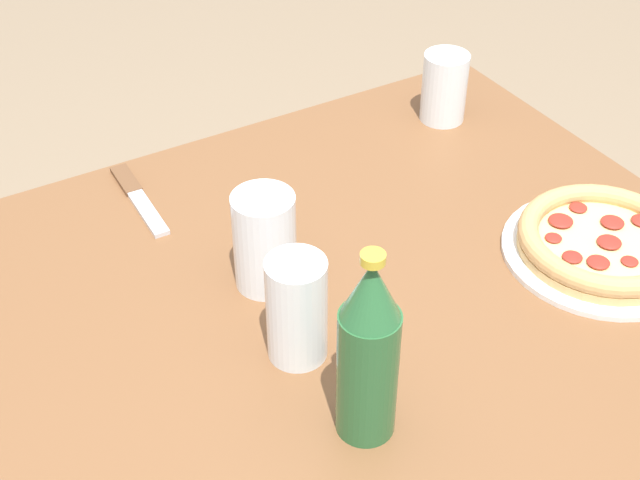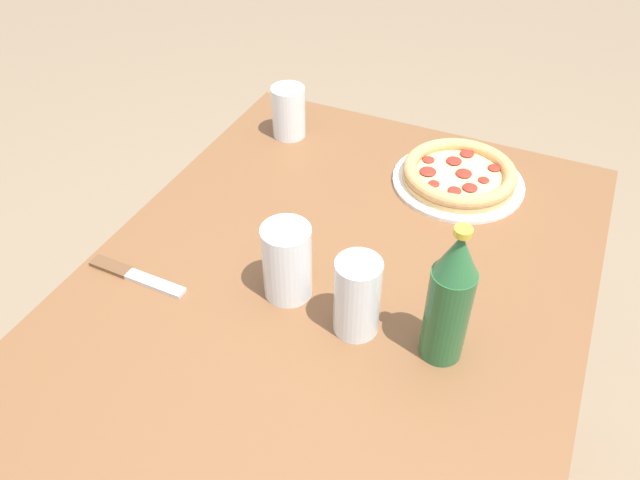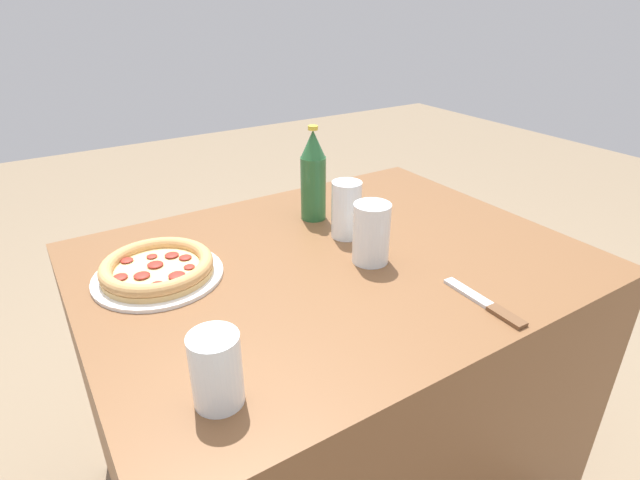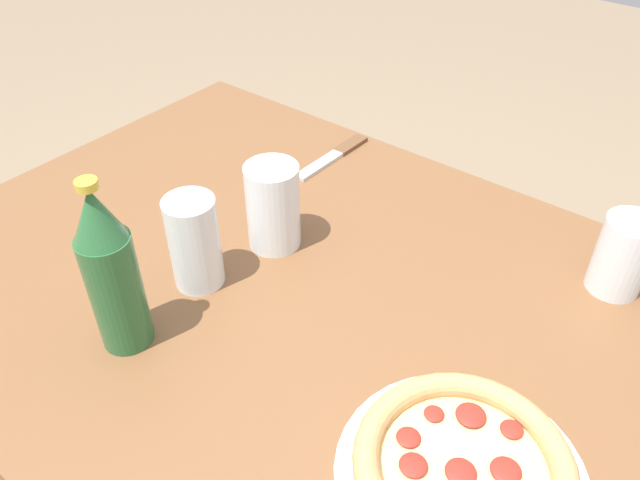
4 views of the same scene
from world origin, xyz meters
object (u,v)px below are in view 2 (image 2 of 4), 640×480
glass_iced_tea (289,114)px  glass_red_wine (287,264)px  glass_water (357,300)px  knife (133,275)px  pizza_margherita (459,175)px  beer_bottle (450,298)px

glass_iced_tea → glass_red_wine: bearing=26.3°
glass_water → knife: 0.39m
pizza_margherita → glass_water: size_ratio=1.92×
glass_iced_tea → glass_water: bearing=36.7°
glass_red_wine → pizza_margherita: bearing=156.7°
beer_bottle → pizza_margherita: bearing=-168.6°
beer_bottle → glass_red_wine: bearing=-93.8°
knife → glass_water: bearing=97.6°
pizza_margherita → glass_iced_tea: glass_iced_tea is taller
glass_iced_tea → beer_bottle: size_ratio=0.47×
pizza_margherita → glass_water: (0.44, -0.05, 0.04)m
glass_water → knife: (0.05, -0.39, -0.06)m
pizza_margherita → beer_bottle: (0.43, 0.09, 0.09)m
pizza_margherita → knife: (0.49, -0.43, -0.02)m
glass_iced_tea → knife: 0.52m
glass_red_wine → beer_bottle: beer_bottle is taller
pizza_margherita → glass_iced_tea: size_ratio=2.31×
glass_red_wine → glass_water: bearing=78.4°
knife → beer_bottle: bearing=96.7°
glass_iced_tea → knife: (0.52, -0.04, -0.05)m
knife → glass_iced_tea: bearing=175.6°
glass_water → glass_red_wine: (-0.03, -0.13, 0.00)m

